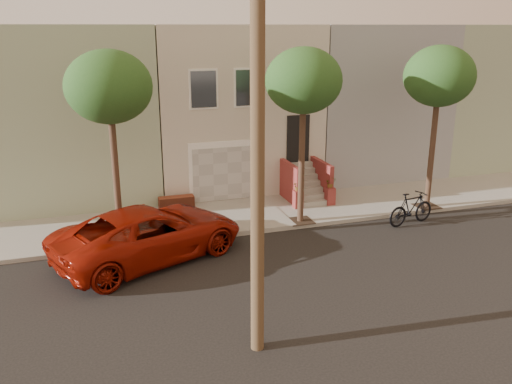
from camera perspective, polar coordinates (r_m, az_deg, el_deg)
name	(u,v)px	position (r m, az deg, el deg)	size (l,w,h in m)	color
ground	(319,272)	(16.41, 6.71, -8.46)	(90.00, 90.00, 0.00)	black
sidewalk	(262,213)	(20.98, 0.67, -2.27)	(40.00, 3.70, 0.15)	gray
house_row	(223,102)	(25.60, -3.54, 9.50)	(33.10, 11.70, 7.00)	beige
tree_left	(109,88)	(17.39, -15.40, 10.61)	(2.70, 2.57, 6.30)	#2D2116
tree_mid	(304,82)	(18.86, 5.10, 11.62)	(2.70, 2.57, 6.30)	#2D2116
tree_right	(439,77)	(21.60, 18.95, 11.49)	(2.70, 2.57, 6.30)	#2D2116
pickup_truck	(150,233)	(17.22, -11.26, -4.34)	(2.81, 6.09, 1.69)	maroon
motorcycle	(411,208)	(20.65, 16.21, -1.69)	(0.59, 2.09, 1.26)	black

